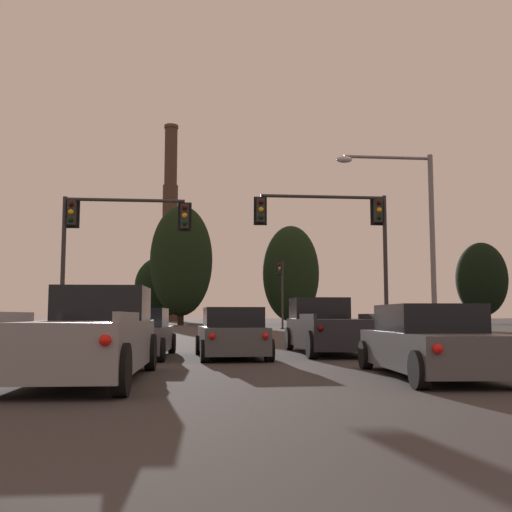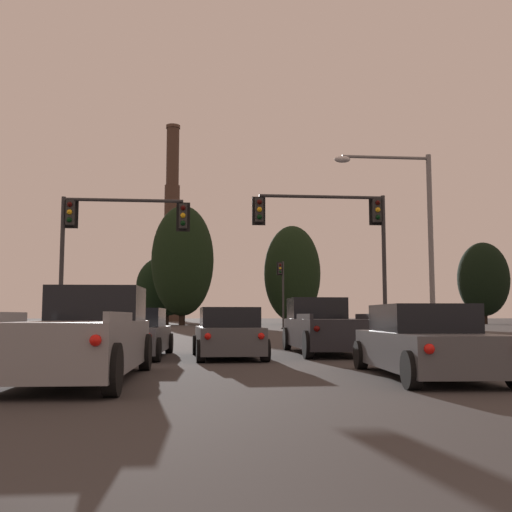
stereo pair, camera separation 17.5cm
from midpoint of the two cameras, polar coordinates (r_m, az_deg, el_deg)
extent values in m
cube|color=#232328|center=(19.27, 7.01, -7.29)|extent=(2.07, 5.42, 0.88)
cube|color=black|center=(20.99, 6.01, -4.98)|extent=(1.86, 1.82, 0.72)
cube|color=#232328|center=(17.73, 4.91, -5.77)|extent=(0.13, 2.43, 0.16)
cube|color=#232328|center=(18.14, 10.81, -5.68)|extent=(0.13, 2.43, 0.16)
cylinder|color=black|center=(21.28, 3.20, -7.87)|extent=(0.23, 0.80, 0.80)
cylinder|color=black|center=(21.64, 8.40, -7.78)|extent=(0.23, 0.80, 0.80)
cylinder|color=black|center=(16.94, 5.27, -8.40)|extent=(0.23, 0.80, 0.80)
cylinder|color=black|center=(17.38, 11.71, -8.24)|extent=(0.23, 0.80, 0.80)
sphere|color=#500705|center=(16.44, 6.12, -6.90)|extent=(0.17, 0.17, 0.17)
sphere|color=#500705|center=(16.82, 11.65, -6.78)|extent=(0.17, 0.17, 0.17)
cube|color=#4C4F54|center=(12.32, 16.31, -8.62)|extent=(2.02, 4.68, 0.70)
cube|color=black|center=(12.52, 15.88, -5.72)|extent=(1.73, 2.28, 0.55)
cylinder|color=black|center=(13.92, 10.29, -9.25)|extent=(0.25, 0.65, 0.64)
cylinder|color=black|center=(14.41, 17.21, -8.96)|extent=(0.25, 0.65, 0.64)
cylinder|color=black|center=(10.26, 15.09, -10.43)|extent=(0.25, 0.65, 0.64)
sphere|color=red|center=(9.89, 16.68, -8.48)|extent=(0.17, 0.17, 0.17)
cube|color=#4C4F54|center=(17.31, -2.42, -7.95)|extent=(1.88, 4.07, 0.72)
cube|color=black|center=(16.90, -2.29, -5.85)|extent=(1.64, 1.96, 0.55)
cylinder|color=black|center=(18.89, -5.45, -8.43)|extent=(0.24, 0.61, 0.60)
cylinder|color=black|center=(19.03, -0.34, -8.43)|extent=(0.24, 0.61, 0.60)
cylinder|color=black|center=(15.65, -4.97, -9.00)|extent=(0.24, 0.61, 0.60)
cylinder|color=black|center=(15.82, 1.20, -8.98)|extent=(0.24, 0.61, 0.60)
sphere|color=red|center=(15.24, -4.28, -7.65)|extent=(0.17, 0.17, 0.17)
sphere|color=red|center=(15.39, 0.83, -7.64)|extent=(0.17, 0.17, 0.17)
cube|color=#4C4F54|center=(17.93, -11.34, -7.77)|extent=(1.97, 4.67, 0.70)
cube|color=black|center=(18.14, -11.20, -5.77)|extent=(1.70, 2.26, 0.55)
cylinder|color=black|center=(19.95, -13.10, -8.10)|extent=(0.24, 0.65, 0.64)
cylinder|color=black|center=(19.73, -8.01, -8.22)|extent=(0.24, 0.65, 0.64)
cylinder|color=black|center=(16.22, -15.42, -8.63)|extent=(0.24, 0.65, 0.64)
cylinder|color=black|center=(15.95, -9.16, -8.81)|extent=(0.24, 0.65, 0.64)
sphere|color=red|center=(15.76, -15.14, -7.41)|extent=(0.17, 0.17, 0.17)
sphere|color=red|center=(15.53, -9.89, -7.55)|extent=(0.17, 0.17, 0.17)
cube|color=gray|center=(11.57, -16.12, -8.16)|extent=(2.12, 5.44, 0.88)
cube|color=black|center=(13.29, -14.47, -4.41)|extent=(1.88, 1.84, 0.72)
cube|color=gray|center=(10.47, -22.68, -5.38)|extent=(0.15, 2.43, 0.16)
cube|color=gray|center=(10.03, -12.40, -5.69)|extent=(0.15, 2.43, 0.16)
cylinder|color=black|center=(13.95, -18.26, -8.72)|extent=(0.24, 0.80, 0.80)
cylinder|color=black|center=(13.61, -10.13, -9.00)|extent=(0.24, 0.80, 0.80)
cylinder|color=black|center=(9.26, -12.98, -10.52)|extent=(0.24, 0.80, 0.80)
sphere|color=red|center=(8.74, -14.48, -7.79)|extent=(0.17, 0.17, 0.17)
cylinder|color=#2D2D30|center=(56.15, 2.69, -3.73)|extent=(0.18, 0.18, 6.32)
cylinder|color=black|center=(56.13, 2.71, -6.90)|extent=(0.40, 0.40, 0.10)
cube|color=#282828|center=(56.25, 2.39, -1.19)|extent=(0.34, 0.34, 1.04)
cube|color=black|center=(56.43, 2.36, -1.21)|extent=(0.58, 0.03, 1.25)
sphere|color=#320504|center=(56.09, 2.41, -0.85)|extent=(0.22, 0.22, 0.22)
sphere|color=#F2AD14|center=(56.06, 2.42, -1.18)|extent=(0.22, 0.22, 0.22)
sphere|color=black|center=(56.04, 2.42, -1.51)|extent=(0.22, 0.22, 0.22)
cylinder|color=#2D2D30|center=(25.85, -17.86, -1.30)|extent=(0.18, 0.18, 6.14)
cylinder|color=black|center=(25.81, -18.07, -8.00)|extent=(0.40, 0.40, 0.10)
cube|color=#282828|center=(26.08, -17.07, 3.95)|extent=(0.34, 0.34, 1.04)
cube|color=black|center=(26.25, -16.99, 3.89)|extent=(0.58, 0.03, 1.25)
sphere|color=#320504|center=(25.95, -17.14, 4.73)|extent=(0.22, 0.22, 0.22)
sphere|color=#F2AD14|center=(25.90, -17.16, 4.02)|extent=(0.22, 0.22, 0.22)
sphere|color=black|center=(25.84, -17.18, 3.32)|extent=(0.22, 0.22, 0.22)
cylinder|color=#2D2D30|center=(25.83, -12.27, 5.21)|extent=(4.95, 0.14, 0.14)
sphere|color=#2D2D30|center=(26.24, -17.66, 5.18)|extent=(0.18, 0.18, 0.18)
cube|color=#282828|center=(25.53, -6.76, 3.78)|extent=(0.34, 0.34, 1.04)
cube|color=black|center=(25.71, -6.75, 3.72)|extent=(0.58, 0.03, 1.25)
sphere|color=#320504|center=(25.40, -6.76, 4.57)|extent=(0.22, 0.22, 0.22)
sphere|color=#F2AD14|center=(25.35, -6.77, 3.85)|extent=(0.22, 0.22, 0.22)
sphere|color=black|center=(25.29, -6.78, 3.13)|extent=(0.22, 0.22, 0.22)
cylinder|color=#2D2D30|center=(26.61, 12.31, -1.21)|extent=(0.18, 0.18, 6.47)
cylinder|color=black|center=(26.55, 12.46, -8.08)|extent=(0.40, 0.40, 0.10)
cube|color=#282828|center=(26.84, 11.60, 4.26)|extent=(0.34, 0.34, 1.04)
cube|color=black|center=(27.01, 11.49, 4.19)|extent=(0.58, 0.03, 1.25)
sphere|color=#320504|center=(26.72, 11.70, 5.01)|extent=(0.22, 0.22, 0.22)
sphere|color=#F2AD14|center=(26.66, 11.72, 4.33)|extent=(0.22, 0.22, 0.22)
sphere|color=black|center=(26.61, 11.73, 3.64)|extent=(0.22, 0.22, 0.22)
cylinder|color=#2D2D30|center=(26.34, 6.45, 5.63)|extent=(5.47, 0.14, 0.14)
sphere|color=#2D2D30|center=(27.03, 12.17, 5.43)|extent=(0.18, 0.18, 0.18)
cube|color=#282828|center=(25.80, 0.49, 4.38)|extent=(0.34, 0.34, 1.04)
cube|color=black|center=(25.98, 0.45, 4.31)|extent=(0.58, 0.03, 1.25)
sphere|color=#320504|center=(25.67, 0.54, 5.16)|extent=(0.22, 0.22, 0.22)
sphere|color=#F2AD14|center=(25.61, 0.54, 4.46)|extent=(0.22, 0.22, 0.22)
sphere|color=black|center=(25.56, 0.54, 3.74)|extent=(0.22, 0.22, 0.22)
cylinder|color=slate|center=(24.33, 16.53, 0.60)|extent=(0.20, 0.20, 7.56)
cylinder|color=slate|center=(24.40, 12.45, 9.15)|extent=(3.48, 0.12, 0.12)
sphere|color=slate|center=(24.98, 16.29, 8.90)|extent=(0.20, 0.20, 0.20)
ellipsoid|color=silver|center=(23.90, 8.43, 9.10)|extent=(0.64, 0.36, 0.26)
cylinder|color=#3C2B22|center=(134.49, -8.12, -5.62)|extent=(6.35, 6.35, 2.68)
cylinder|color=#473328|center=(134.75, -8.07, -2.08)|extent=(3.97, 3.97, 13.98)
cylinder|color=#473328|center=(136.35, -7.98, 3.79)|extent=(3.41, 3.41, 13.98)
cylinder|color=#473328|center=(139.33, -7.90, 9.47)|extent=(2.86, 2.86, 13.98)
cylinder|color=#4E382C|center=(141.22, -7.86, 12.07)|extent=(3.20, 3.20, 0.70)
cylinder|color=black|center=(79.78, -7.00, -5.46)|extent=(0.83, 0.83, 3.05)
ellipsoid|color=black|center=(80.12, -6.94, -0.42)|extent=(8.25, 7.43, 14.72)
cylinder|color=black|center=(94.31, 21.01, -5.31)|extent=(0.75, 0.75, 2.54)
ellipsoid|color=black|center=(94.47, 20.89, -2.07)|extent=(7.54, 6.79, 10.88)
cylinder|color=black|center=(86.65, -8.52, -5.70)|extent=(0.85, 0.85, 2.32)
ellipsoid|color=black|center=(86.76, -8.48, -2.79)|extent=(8.53, 7.67, 8.62)
cylinder|color=black|center=(88.61, 3.55, -5.80)|extent=(0.84, 0.84, 2.18)
ellipsoid|color=black|center=(88.83, 3.53, -1.66)|extent=(8.38, 7.54, 14.19)
camera|label=1|loc=(0.09, -89.88, -0.01)|focal=42.00mm
camera|label=2|loc=(0.09, 90.12, 0.01)|focal=42.00mm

